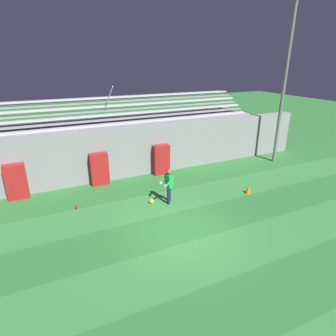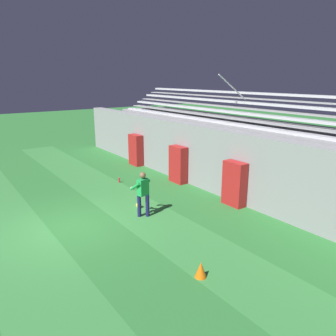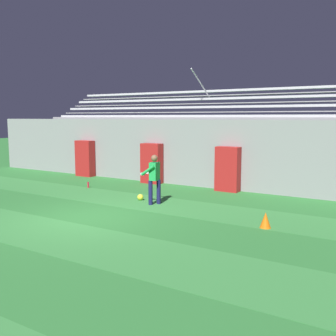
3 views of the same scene
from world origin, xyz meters
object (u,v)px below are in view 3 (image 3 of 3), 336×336
at_px(padding_pillar_far_left, 85,158).
at_px(goalkeeper, 154,176).
at_px(padding_pillar_gate_left, 152,163).
at_px(soccer_ball, 140,197).
at_px(water_bottle, 88,185).
at_px(padding_pillar_gate_right, 228,169).
at_px(traffic_cone, 265,220).

relative_size(padding_pillar_far_left, goalkeeper, 1.05).
distance_m(padding_pillar_gate_left, soccer_ball, 3.71).
bearing_deg(water_bottle, soccer_ball, -14.86).
xyz_separation_m(padding_pillar_gate_left, water_bottle, (-1.60, -2.34, -0.76)).
height_order(padding_pillar_gate_right, goalkeeper, padding_pillar_gate_right).
height_order(goalkeeper, water_bottle, goalkeeper).
bearing_deg(padding_pillar_gate_right, padding_pillar_far_left, 180.00).
bearing_deg(traffic_cone, padding_pillar_far_left, 157.81).
xyz_separation_m(padding_pillar_gate_right, padding_pillar_far_left, (-7.58, 0.00, 0.00)).
bearing_deg(padding_pillar_far_left, padding_pillar_gate_left, 0.00).
distance_m(goalkeeper, traffic_cone, 4.22).
height_order(padding_pillar_gate_left, traffic_cone, padding_pillar_gate_left).
distance_m(padding_pillar_gate_left, water_bottle, 2.93).
height_order(soccer_ball, water_bottle, water_bottle).
xyz_separation_m(padding_pillar_gate_left, goalkeeper, (2.45, -3.48, 0.08)).
height_order(padding_pillar_gate_left, padding_pillar_gate_right, same).
height_order(padding_pillar_gate_left, goalkeeper, padding_pillar_gate_left).
xyz_separation_m(goalkeeper, traffic_cone, (4.07, -0.81, -0.74)).
bearing_deg(padding_pillar_gate_left, water_bottle, -124.33).
xyz_separation_m(soccer_ball, traffic_cone, (4.84, -1.07, 0.10)).
height_order(padding_pillar_gate_right, padding_pillar_far_left, same).
bearing_deg(traffic_cone, soccer_ball, 167.48).
xyz_separation_m(padding_pillar_gate_left, traffic_cone, (6.52, -4.28, -0.67)).
bearing_deg(water_bottle, padding_pillar_far_left, 135.49).
bearing_deg(goalkeeper, padding_pillar_gate_left, 125.20).
height_order(goalkeeper, soccer_ball, goalkeeper).
height_order(padding_pillar_gate_left, soccer_ball, padding_pillar_gate_left).
bearing_deg(goalkeeper, soccer_ball, 160.72).
height_order(padding_pillar_far_left, soccer_ball, padding_pillar_far_left).
relative_size(padding_pillar_far_left, soccer_ball, 7.98).
bearing_deg(goalkeeper, padding_pillar_far_left, 151.59).
relative_size(padding_pillar_gate_right, padding_pillar_far_left, 1.00).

